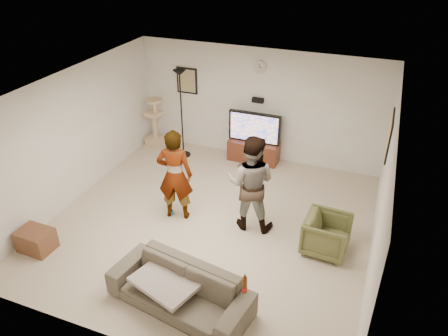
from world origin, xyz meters
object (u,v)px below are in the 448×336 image
(person_left, at_px, (175,175))
(sofa, at_px, (180,289))
(person_right, at_px, (251,183))
(beer_bottle, at_px, (245,285))
(tv_stand, at_px, (254,151))
(cat_tree, at_px, (154,122))
(tv, at_px, (254,127))
(side_table, at_px, (36,240))
(floor_lamp, at_px, (182,115))
(armchair, at_px, (327,235))

(person_left, relative_size, sofa, 0.84)
(person_right, height_order, beer_bottle, person_right)
(tv_stand, height_order, cat_tree, cat_tree)
(tv, xyz_separation_m, person_right, (0.67, -2.32, 0.06))
(tv, xyz_separation_m, beer_bottle, (1.28, -4.43, -0.09))
(sofa, height_order, side_table, sofa)
(person_left, relative_size, person_right, 0.99)
(person_right, height_order, sofa, person_right)
(tv, height_order, person_right, person_right)
(side_table, bearing_deg, person_right, 31.61)
(tv, relative_size, cat_tree, 0.97)
(tv, relative_size, side_table, 2.09)
(person_right, xyz_separation_m, sofa, (-0.33, -2.11, -0.58))
(floor_lamp, relative_size, beer_bottle, 8.09)
(floor_lamp, distance_m, armchair, 4.29)
(floor_lamp, xyz_separation_m, beer_bottle, (2.87, -4.09, -0.29))
(person_right, relative_size, armchair, 2.44)
(tv_stand, bearing_deg, side_table, -119.73)
(person_left, distance_m, sofa, 2.22)
(sofa, bearing_deg, side_table, -174.92)
(tv, distance_m, armchair, 3.29)
(cat_tree, distance_m, side_table, 4.12)
(tv_stand, bearing_deg, armchair, -51.00)
(tv_stand, xyz_separation_m, side_table, (-2.41, -4.21, -0.05))
(side_table, bearing_deg, cat_tree, 90.59)
(tv, relative_size, person_left, 0.67)
(tv_stand, xyz_separation_m, cat_tree, (-2.45, -0.11, 0.37))
(cat_tree, distance_m, sofa, 5.15)
(person_left, xyz_separation_m, beer_bottle, (1.94, -1.90, -0.14))
(person_right, distance_m, beer_bottle, 2.21)
(person_right, bearing_deg, tv_stand, -79.37)
(sofa, bearing_deg, tv_stand, 104.08)
(tv_stand, distance_m, floor_lamp, 1.81)
(tv_stand, height_order, beer_bottle, beer_bottle)
(person_left, distance_m, armchair, 2.76)
(floor_lamp, xyz_separation_m, cat_tree, (-0.85, 0.23, -0.41))
(cat_tree, height_order, person_right, person_right)
(beer_bottle, xyz_separation_m, armchair, (0.76, 1.91, -0.40))
(beer_bottle, relative_size, side_table, 0.45)
(tv_stand, bearing_deg, person_right, -73.90)
(sofa, bearing_deg, tv, 104.08)
(armchair, bearing_deg, sofa, 141.62)
(tv_stand, bearing_deg, person_left, -104.67)
(tv_stand, distance_m, side_table, 4.85)
(armchair, bearing_deg, cat_tree, 65.22)
(cat_tree, relative_size, person_left, 0.70)
(person_right, distance_m, armchair, 1.50)
(person_left, bearing_deg, floor_lamp, -80.40)
(floor_lamp, height_order, side_table, floor_lamp)
(floor_lamp, distance_m, side_table, 4.03)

